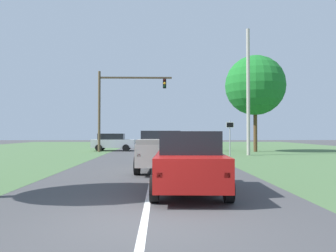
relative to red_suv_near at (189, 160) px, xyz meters
name	(u,v)px	position (x,y,z in m)	size (l,w,h in m)	color
ground_plane	(155,163)	(-1.22, 9.44, -0.99)	(120.00, 120.00, 0.00)	#424244
lane_centre_stripe	(148,203)	(-1.22, -1.56, -0.98)	(0.16, 43.79, 0.01)	white
red_suv_near	(189,160)	(0.00, 0.00, 0.00)	(2.34, 4.81, 1.88)	#9E1411
pickup_truck_lead	(161,150)	(-0.83, 5.71, 0.01)	(2.39, 5.59, 1.93)	#B7B2A8
traffic_light	(118,99)	(-4.88, 21.08, 4.05)	(7.02, 0.40, 7.68)	brown
keep_moving_sign	(230,133)	(4.55, 15.23, 0.79)	(0.60, 0.09, 2.79)	gray
oak_tree_right	(255,85)	(8.27, 21.11, 5.39)	(5.74, 5.74, 9.26)	#4C351E
crossing_suv_far	(113,142)	(-5.64, 23.06, -0.07)	(4.28, 2.14, 1.74)	silver
utility_pole_right	(248,92)	(6.28, 16.29, 4.17)	(0.28, 0.28, 10.32)	#9E998E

